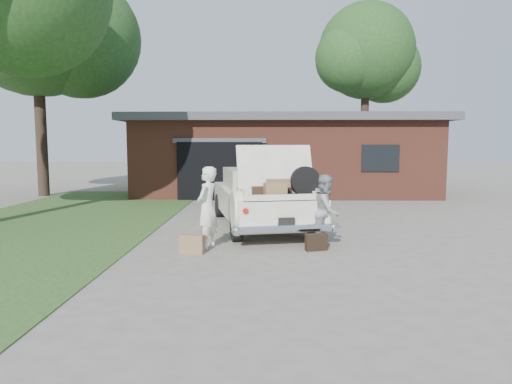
{
  "coord_description": "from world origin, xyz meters",
  "views": [
    {
      "loc": [
        0.18,
        -9.11,
        2.13
      ],
      "look_at": [
        0.0,
        0.6,
        1.1
      ],
      "focal_mm": 32.0,
      "sensor_mm": 36.0,
      "label": 1
    }
  ],
  "objects": [
    {
      "name": "tree_back",
      "position": [
        -8.8,
        9.37,
        6.99
      ],
      "size": [
        7.54,
        6.56,
        10.58
      ],
      "color": "#38281E",
      "rests_on": "ground"
    },
    {
      "name": "grass_strip",
      "position": [
        -5.5,
        3.0,
        0.01
      ],
      "size": [
        6.0,
        16.0,
        0.02
      ],
      "primitive_type": "cube",
      "color": "#2D4C1E",
      "rests_on": "ground"
    },
    {
      "name": "woman_right",
      "position": [
        1.47,
        0.32,
        0.75
      ],
      "size": [
        0.77,
        0.87,
        1.5
      ],
      "primitive_type": "imported",
      "rotation": [
        0.0,
        0.0,
        1.25
      ],
      "color": "gray",
      "rests_on": "ground"
    },
    {
      "name": "woman_left",
      "position": [
        -0.98,
        0.0,
        0.84
      ],
      "size": [
        0.56,
        0.7,
        1.68
      ],
      "primitive_type": "imported",
      "rotation": [
        0.0,
        0.0,
        -1.87
      ],
      "color": "white",
      "rests_on": "ground"
    },
    {
      "name": "suitcase_left",
      "position": [
        -1.22,
        -0.44,
        0.19
      ],
      "size": [
        0.51,
        0.27,
        0.37
      ],
      "primitive_type": "cube",
      "rotation": [
        0.0,
        0.0,
        -0.26
      ],
      "color": "#93704B",
      "rests_on": "ground"
    },
    {
      "name": "ground",
      "position": [
        0.0,
        0.0,
        0.0
      ],
      "size": [
        90.0,
        90.0,
        0.0
      ],
      "primitive_type": "plane",
      "color": "gray",
      "rests_on": "ground"
    },
    {
      "name": "suitcase_right",
      "position": [
        1.22,
        -0.14,
        0.17
      ],
      "size": [
        0.46,
        0.26,
        0.34
      ],
      "primitive_type": "cube",
      "rotation": [
        0.0,
        0.0,
        0.29
      ],
      "color": "black",
      "rests_on": "ground"
    },
    {
      "name": "sedan",
      "position": [
        0.11,
        2.52,
        0.76
      ],
      "size": [
        3.02,
        5.5,
        2.1
      ],
      "rotation": [
        0.0,
        0.0,
        0.21
      ],
      "color": "white",
      "rests_on": "ground"
    },
    {
      "name": "house",
      "position": [
        0.98,
        11.47,
        1.67
      ],
      "size": [
        12.8,
        7.8,
        3.3
      ],
      "color": "brown",
      "rests_on": "ground"
    },
    {
      "name": "tree_right",
      "position": [
        5.76,
        16.34,
        6.83
      ],
      "size": [
        5.93,
        5.15,
        9.72
      ],
      "color": "#38281E",
      "rests_on": "ground"
    }
  ]
}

